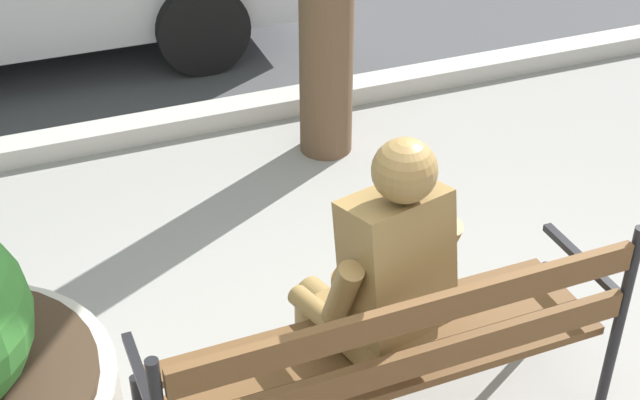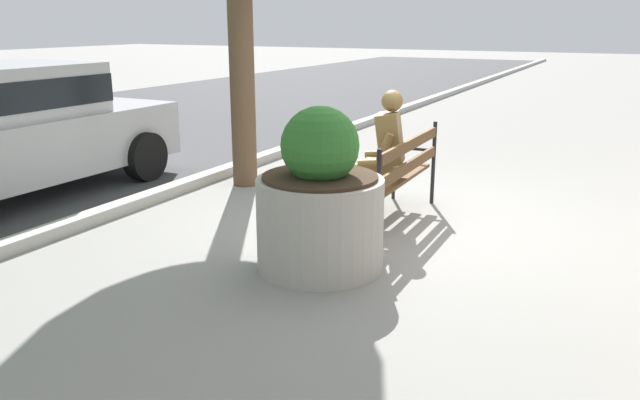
{
  "view_description": "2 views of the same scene",
  "coord_description": "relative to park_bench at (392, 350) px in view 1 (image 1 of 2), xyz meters",
  "views": [
    {
      "loc": [
        -1.11,
        -2.1,
        2.85
      ],
      "look_at": [
        0.02,
        0.82,
        0.75
      ],
      "focal_mm": 52.0,
      "sensor_mm": 36.0,
      "label": 1
    },
    {
      "loc": [
        -6.01,
        -2.1,
        2.04
      ],
      "look_at": [
        -1.46,
        0.21,
        0.6
      ],
      "focal_mm": 35.76,
      "sensor_mm": 36.0,
      "label": 2
    }
  ],
  "objects": [
    {
      "name": "bronze_statue_seated",
      "position": [
        0.02,
        0.21,
        0.12
      ],
      "size": [
        0.61,
        0.86,
        1.37
      ],
      "color": "olive",
      "rests_on": "ground"
    },
    {
      "name": "curb_stone",
      "position": [
        -0.02,
        2.79,
        -0.48
      ],
      "size": [
        60.0,
        0.2,
        0.12
      ],
      "primitive_type": "cube",
      "color": "#B2AFA8",
      "rests_on": "ground"
    },
    {
      "name": "park_bench",
      "position": [
        0.0,
        0.0,
        0.0
      ],
      "size": [
        1.81,
        0.56,
        0.95
      ],
      "color": "brown",
      "rests_on": "ground"
    }
  ]
}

